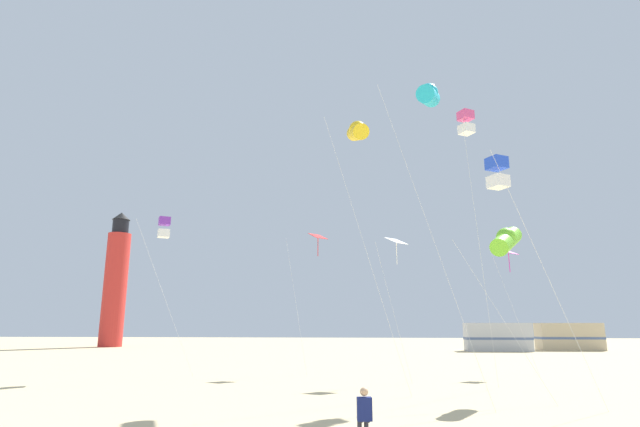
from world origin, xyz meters
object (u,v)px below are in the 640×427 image
object	(u,v)px
kite_diamond_magenta	(509,255)
kite_tube_cyan	(428,96)
rv_van_tan	(569,337)
kite_box_rainbow	(466,123)
rv_van_silver	(497,337)
kite_diamond_white	(396,245)
kite_diamond_scarlet	(317,241)
kite_box_violet	(164,228)
kite_flyer_standing	(364,411)
kite_tube_lime	(506,240)
kite_box_blue	(498,173)
kite_tube_gold	(358,132)
lighthouse_distant	(116,282)

from	to	relation	value
kite_diamond_magenta	kite_tube_cyan	xyz separation A→B (m)	(-5.59, -10.81, 4.95)
rv_van_tan	kite_box_rainbow	bearing A→B (deg)	-118.93
kite_box_rainbow	rv_van_silver	world-z (taller)	kite_box_rainbow
kite_diamond_white	kite_box_rainbow	distance (m)	6.85
kite_diamond_scarlet	rv_van_silver	size ratio (longest dim) A/B	1.24
kite_box_violet	rv_van_silver	world-z (taller)	kite_box_violet
kite_box_rainbow	kite_tube_cyan	distance (m)	5.02
kite_flyer_standing	kite_tube_lime	bearing A→B (deg)	-134.65
kite_box_rainbow	kite_diamond_scarlet	bearing A→B (deg)	142.21
kite_tube_cyan	rv_van_tan	bearing A→B (deg)	63.69
kite_tube_lime	kite_diamond_scarlet	xyz separation A→B (m)	(-8.47, 8.91, 1.59)
kite_box_violet	kite_diamond_white	size ratio (longest dim) A/B	1.22
kite_diamond_scarlet	kite_box_rainbow	bearing A→B (deg)	-37.79
kite_diamond_magenta	rv_van_silver	world-z (taller)	kite_diamond_magenta
kite_diamond_scarlet	kite_diamond_magenta	world-z (taller)	kite_diamond_scarlet
kite_diamond_white	kite_tube_cyan	world-z (taller)	kite_tube_cyan
kite_diamond_magenta	kite_box_blue	bearing A→B (deg)	-106.30
kite_diamond_scarlet	rv_van_tan	size ratio (longest dim) A/B	1.22
kite_flyer_standing	kite_box_violet	bearing A→B (deg)	-59.20
kite_box_rainbow	rv_van_tan	world-z (taller)	kite_box_rainbow
kite_tube_gold	kite_diamond_white	size ratio (longest dim) A/B	1.69
kite_diamond_white	lighthouse_distant	xyz separation A→B (m)	(-32.89, 34.64, 1.35)
lighthouse_distant	rv_van_silver	bearing A→B (deg)	-7.81
kite_box_blue	rv_van_tan	xyz separation A→B (m)	(16.26, 38.09, -6.55)
kite_tube_lime	kite_diamond_magenta	distance (m)	9.62
kite_diamond_white	kite_tube_gold	bearing A→B (deg)	-113.79
kite_tube_lime	kite_diamond_magenta	xyz separation A→B (m)	(2.63, 9.24, 0.62)
kite_flyer_standing	kite_diamond_white	world-z (taller)	kite_diamond_white
kite_flyer_standing	kite_tube_cyan	bearing A→B (deg)	-122.17
kite_diamond_white	kite_diamond_magenta	distance (m)	7.96
kite_flyer_standing	lighthouse_distant	world-z (taller)	lighthouse_distant
kite_flyer_standing	rv_van_silver	bearing A→B (deg)	-115.97
rv_van_silver	rv_van_tan	size ratio (longest dim) A/B	0.98
kite_diamond_magenta	kite_tube_cyan	bearing A→B (deg)	-117.32
kite_diamond_scarlet	rv_van_silver	bearing A→B (deg)	56.74
kite_diamond_white	kite_diamond_scarlet	world-z (taller)	kite_diamond_scarlet
kite_diamond_white	kite_tube_cyan	size ratio (longest dim) A/B	0.57
kite_diamond_white	kite_diamond_magenta	xyz separation A→B (m)	(6.67, 4.35, 0.01)
kite_diamond_magenta	rv_van_tan	distance (m)	29.91
kite_tube_lime	kite_tube_cyan	size ratio (longest dim) A/B	0.54
rv_van_silver	kite_box_violet	bearing A→B (deg)	-131.77
kite_diamond_scarlet	kite_tube_cyan	size ratio (longest dim) A/B	0.66
lighthouse_distant	rv_van_tan	size ratio (longest dim) A/B	2.57
kite_diamond_scarlet	rv_van_silver	distance (m)	29.92
kite_tube_gold	kite_diamond_scarlet	distance (m)	9.21
kite_diamond_white	kite_diamond_magenta	world-z (taller)	kite_diamond_magenta
kite_tube_lime	kite_diamond_white	world-z (taller)	kite_diamond_white
rv_van_tan	lighthouse_distant	bearing A→B (deg)	173.06
kite_box_rainbow	rv_van_silver	distance (m)	33.42
kite_tube_gold	lighthouse_distant	distance (m)	49.73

